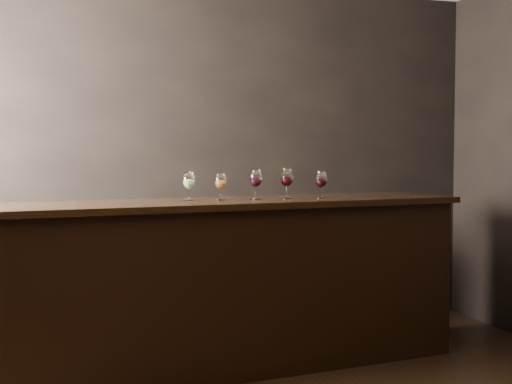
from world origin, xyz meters
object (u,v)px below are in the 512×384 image
object	(u,v)px
back_bar_shelf	(156,276)
glass_red_a	(256,179)
glass_white	(189,181)
bar_counter	(231,287)
glass_red_b	(287,178)
glass_red_c	(321,180)
glass_amber	(220,182)

from	to	relation	value
back_bar_shelf	glass_red_a	world-z (taller)	glass_red_a
back_bar_shelf	glass_white	bearing A→B (deg)	-83.92
back_bar_shelf	bar_counter	bearing A→B (deg)	-67.97
glass_red_b	glass_white	bearing A→B (deg)	177.61
glass_red_c	glass_amber	bearing A→B (deg)	174.82
bar_counter	glass_red_b	size ratio (longest dim) A/B	15.05
back_bar_shelf	glass_white	world-z (taller)	glass_white
glass_white	bar_counter	bearing A→B (deg)	-7.78
glass_white	glass_red_b	distance (m)	0.67
bar_counter	glass_red_c	xyz separation A→B (m)	(0.63, -0.04, 0.71)
bar_counter	back_bar_shelf	bearing A→B (deg)	104.29
glass_white	glass_amber	world-z (taller)	glass_white
bar_counter	glass_red_a	xyz separation A→B (m)	(0.18, 0.02, 0.72)
glass_red_a	glass_white	bearing A→B (deg)	177.87
back_bar_shelf	glass_red_b	distance (m)	1.41
glass_red_a	glass_amber	bearing A→B (deg)	178.87
glass_white	glass_red_a	xyz separation A→B (m)	(0.45, -0.02, 0.01)
back_bar_shelf	glass_red_c	world-z (taller)	glass_red_c
back_bar_shelf	glass_white	xyz separation A→B (m)	(0.09, -0.86, 0.77)
glass_red_b	glass_amber	bearing A→B (deg)	178.02
back_bar_shelf	glass_red_a	bearing A→B (deg)	-58.22
back_bar_shelf	glass_amber	size ratio (longest dim) A/B	15.07
back_bar_shelf	glass_red_a	xyz separation A→B (m)	(0.55, -0.88, 0.78)
glass_red_c	glass_red_b	bearing A→B (deg)	168.59
back_bar_shelf	glass_red_c	size ratio (longest dim) A/B	14.57
glass_amber	glass_red_b	xyz separation A→B (m)	(0.46, -0.02, 0.02)
glass_amber	glass_red_c	bearing A→B (deg)	-5.18
glass_red_a	glass_red_c	size ratio (longest dim) A/B	1.10
glass_white	glass_red_c	bearing A→B (deg)	-4.74
glass_red_a	back_bar_shelf	bearing A→B (deg)	121.78
back_bar_shelf	glass_amber	world-z (taller)	glass_amber
glass_white	glass_amber	xyz separation A→B (m)	(0.21, -0.01, -0.01)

